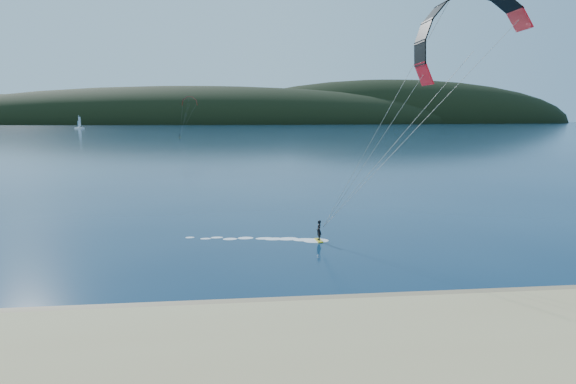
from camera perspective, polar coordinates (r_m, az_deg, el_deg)
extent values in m
plane|color=#08203B|center=(20.45, -3.01, -18.57)|extent=(1800.00, 1800.00, 0.00)
cube|color=#8E7452|center=(24.51, -3.62, -13.62)|extent=(220.00, 2.50, 0.10)
ellipsoid|color=black|center=(739.81, -10.13, 8.02)|extent=(840.00, 280.00, 110.00)
ellipsoid|color=black|center=(820.77, 12.44, 8.03)|extent=(600.00, 240.00, 140.00)
cube|color=yellow|center=(37.12, 3.68, -5.77)|extent=(0.51, 1.29, 0.07)
imported|color=black|center=(36.92, 3.69, -4.56)|extent=(0.42, 0.59, 1.55)
cylinder|color=gray|center=(34.21, 12.18, 5.19)|extent=(0.02, 0.02, 15.99)
cube|color=yellow|center=(229.71, -12.75, 6.33)|extent=(0.68, 1.33, 0.07)
imported|color=black|center=(229.68, -12.76, 6.53)|extent=(0.75, 0.87, 1.57)
cylinder|color=gray|center=(226.42, -12.17, 8.39)|extent=(0.02, 0.02, 15.96)
cube|color=white|center=(432.36, -23.57, 6.97)|extent=(8.23, 5.49, 1.38)
cylinder|color=white|center=(432.28, -23.62, 7.69)|extent=(0.20, 0.20, 10.81)
cube|color=white|center=(433.58, -23.56, 7.69)|extent=(1.08, 2.37, 7.86)
cube|color=white|center=(430.78, -23.66, 7.42)|extent=(0.84, 1.83, 4.91)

